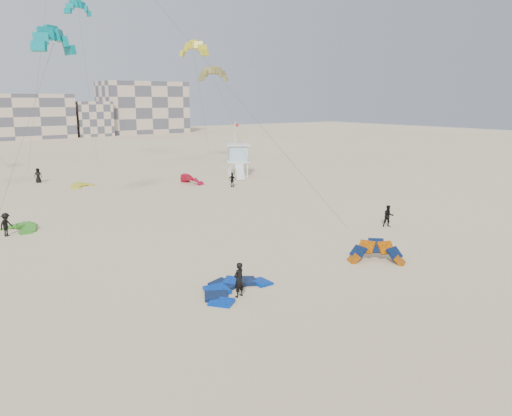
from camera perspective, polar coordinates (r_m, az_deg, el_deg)
ground at (r=27.79m, az=0.53°, el=-9.76°), size 320.00×320.00×0.00m
kite_ground_blue at (r=28.13m, az=-2.35°, el=-9.49°), size 5.42×5.55×1.02m
kite_ground_orange at (r=33.98m, az=13.56°, el=-5.95°), size 4.91×4.91×3.47m
kite_ground_green at (r=45.19m, az=-25.46°, el=-2.29°), size 4.57×4.44×1.64m
kite_ground_red_far at (r=63.86m, az=-7.35°, el=2.77°), size 4.34×4.31×3.73m
kite_ground_yellow at (r=64.76m, az=-19.17°, el=2.32°), size 4.46×4.54×1.48m
kitesurfer_main at (r=27.07m, az=-1.98°, el=-8.20°), size 0.80×0.63×1.93m
kitesurfer_b at (r=43.10m, az=14.89°, el=-0.90°), size 1.13×1.07×1.83m
kitesurfer_c at (r=43.39m, az=-26.66°, el=-1.71°), size 1.37×1.27×1.85m
kitesurfer_d at (r=60.89m, az=-2.73°, el=3.21°), size 0.87×1.08×1.72m
kitesurfer_e at (r=69.84m, az=-23.65°, el=3.43°), size 1.08×0.89×1.89m
kitesurfer_f at (r=87.47m, az=-1.97°, el=5.94°), size 0.65×1.52×1.59m
kite_fly_teal_a at (r=46.08m, az=-22.11°, el=17.08°), size 8.17×5.44×15.35m
kite_fly_olive at (r=69.01m, az=-4.89°, el=14.88°), size 4.84×11.53×14.10m
kite_fly_yellow at (r=77.42m, az=-7.16°, el=17.46°), size 9.44×9.99×18.17m
kite_fly_teal_b at (r=81.24m, az=-19.64°, el=20.60°), size 4.57×5.45×23.33m
lifeguard_tower_near at (r=69.67m, az=-2.06°, el=5.48°), size 4.25×6.65×4.44m
flagpole at (r=69.79m, az=-2.37°, el=6.92°), size 0.61×0.09×7.47m
condo_mid at (r=152.94m, az=-26.53°, el=9.34°), size 32.00×16.00×12.00m
condo_east at (r=166.14m, az=-12.78°, el=11.13°), size 26.00×14.00×16.00m
condo_fill_right at (r=156.19m, az=-18.31°, el=9.66°), size 10.00×10.00×10.00m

